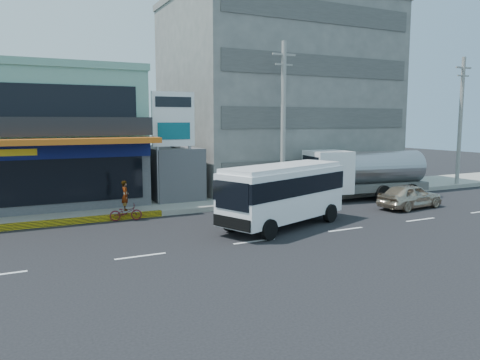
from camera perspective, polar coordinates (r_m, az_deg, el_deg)
name	(u,v)px	position (r m, az deg, el deg)	size (l,w,h in m)	color
ground	(254,241)	(20.48, 1.76, -7.49)	(120.00, 120.00, 0.00)	black
sidewalk	(253,198)	(30.96, 1.56, -2.16)	(70.00, 5.00, 0.30)	gray
shop_building	(32,141)	(31.42, -24.06, 4.41)	(12.40, 11.70, 8.00)	#404145
concrete_building	(276,98)	(37.83, 4.39, 9.95)	(16.00, 12.00, 14.00)	gray
gap_structure	(168,174)	(31.09, -8.78, 0.78)	(3.00, 6.00, 3.50)	#404145
satellite_dish	(172,147)	(29.99, -8.26, 4.05)	(1.50, 1.50, 0.15)	slate
billboard	(173,125)	(28.08, -8.12, 6.60)	(2.60, 0.18, 6.90)	gray
utility_pole_near	(283,122)	(29.22, 5.30, 7.10)	(1.60, 0.30, 10.00)	#999993
utility_pole_far	(460,121)	(40.04, 25.28, 6.48)	(1.60, 0.30, 10.00)	#999993
minibus	(283,190)	(23.01, 5.29, -1.23)	(7.68, 4.78, 3.07)	white
sedan	(410,196)	(29.71, 20.01, -1.84)	(1.75, 4.36, 1.49)	#C6B297
tanker_truck	(362,173)	(32.10, 14.63, 0.85)	(8.57, 3.66, 3.28)	white
motorcycle_rider	(126,207)	(25.23, -13.77, -3.27)	(1.72, 0.84, 2.11)	#570C17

